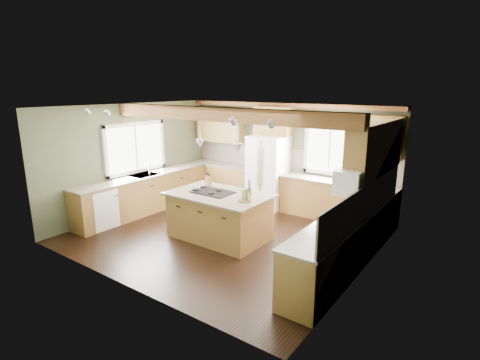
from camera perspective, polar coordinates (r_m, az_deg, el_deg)
The scene contains 37 objects.
floor at distance 7.82m, azimuth -2.20°, elevation -8.33°, with size 5.60×5.60×0.00m, color black.
ceiling at distance 7.24m, azimuth -2.40°, elevation 11.07°, with size 5.60×5.60×0.00m, color silver.
wall_back at distance 9.47m, azimuth 7.08°, elevation 3.76°, with size 5.60×5.60×0.00m, color #464B35.
wall_left at distance 9.38m, azimuth -15.92°, elevation 3.22°, with size 5.00×5.00×0.00m, color #464B35.
wall_right at distance 6.16m, azimuth 18.72°, elevation -2.51°, with size 5.00×5.00×0.00m, color #464B35.
ceiling_beam at distance 7.11m, azimuth -3.27°, elevation 9.95°, with size 5.55×0.26×0.26m, color #533217.
soffit_trim at distance 9.25m, azimuth 7.01°, elevation 11.26°, with size 5.55×0.20×0.10m, color #533217.
backsplash_back at distance 9.48m, azimuth 7.02°, elevation 3.21°, with size 5.58×0.03×0.58m, color brown.
backsplash_right at distance 6.23m, azimuth 18.66°, elevation -3.17°, with size 0.03×3.70×0.58m, color brown.
base_cab_back_left at distance 10.38m, azimuth -2.55°, elevation -0.09°, with size 2.02×0.60×0.88m, color brown.
counter_back_left at distance 10.28m, azimuth -2.58°, elevation 2.39°, with size 2.06×0.64×0.04m, color #484035.
base_cab_back_right at distance 8.80m, azimuth 14.49°, elevation -3.15°, with size 2.62×0.60×0.88m, color brown.
counter_back_right at distance 8.68m, azimuth 14.67°, elevation -0.25°, with size 2.66×0.64×0.04m, color #484035.
base_cab_left at distance 9.37m, azimuth -14.19°, elevation -2.08°, with size 0.60×3.70×0.88m, color brown.
counter_left at distance 9.26m, azimuth -14.36°, elevation 0.66°, with size 0.64×3.74×0.04m, color #484035.
base_cab_right at distance 6.57m, azimuth 15.74°, elevation -9.21°, with size 0.60×3.70×0.88m, color brown.
counter_right at distance 6.41m, azimuth 16.01°, elevation -5.42°, with size 0.64×3.74×0.04m, color #484035.
upper_cab_back_left at distance 10.34m, azimuth -3.09°, elevation 8.35°, with size 1.40×0.35×0.90m, color brown.
upper_cab_over_fridge at distance 9.36m, azimuth 5.09°, elevation 8.94°, with size 0.96×0.35×0.70m, color brown.
upper_cab_right at distance 6.91m, azimuth 20.01°, elevation 4.67°, with size 0.35×2.20×0.90m, color brown.
upper_cab_back_corner at distance 8.36m, azimuth 20.63°, elevation 6.11°, with size 0.90×0.35×0.90m, color brown.
window_left at distance 9.35m, azimuth -15.71°, elevation 4.76°, with size 0.04×1.60×1.05m, color white.
window_back at distance 8.93m, azimuth 13.56°, elevation 4.48°, with size 1.10×0.04×1.00m, color white.
sink at distance 9.26m, azimuth -14.36°, elevation 0.69°, with size 0.50×0.65×0.03m, color #262628.
faucet at distance 9.09m, azimuth -13.68°, elevation 1.42°, with size 0.02×0.02×0.28m, color #B2B2B7.
dishwasher at distance 8.63m, azimuth -20.72°, elevation -4.04°, with size 0.60×0.60×0.84m, color white.
oven at distance 5.48m, azimuth 10.73°, elevation -13.89°, with size 0.60×0.72×0.84m, color white.
microwave at distance 6.11m, azimuth 16.80°, elevation -0.05°, with size 0.40×0.70×0.38m, color white.
pendant_left at distance 7.49m, azimuth -6.08°, elevation 5.56°, with size 0.18×0.18×0.16m, color #B2B2B7.
pendant_right at distance 6.91m, azimuth -0.30°, elevation 4.92°, with size 0.18×0.18×0.16m, color #B2B2B7.
refrigerator at distance 9.38m, azimuth 4.28°, elevation 1.23°, with size 0.90×0.74×1.80m, color white.
island at distance 7.54m, azimuth -3.15°, elevation -5.61°, with size 1.86×1.14×0.88m, color olive.
island_top at distance 7.40m, azimuth -3.20°, elevation -2.26°, with size 1.99×1.26×0.04m, color #484035.
cooktop at distance 7.49m, azimuth -4.12°, elevation -1.84°, with size 0.81×0.54×0.02m, color black.
knife_block at distance 8.03m, azimuth -4.87°, elevation -0.06°, with size 0.12×0.09×0.21m, color brown.
utensil_crock at distance 7.21m, azimuth 1.35°, elevation -1.90°, with size 0.11×0.11×0.15m, color #3B352F.
bottle_tray at distance 6.89m, azimuth 0.73°, elevation -2.29°, with size 0.26×0.26×0.23m, color brown, non-canonical shape.
Camera 1 is at (4.47, -5.68, 2.98)m, focal length 28.00 mm.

